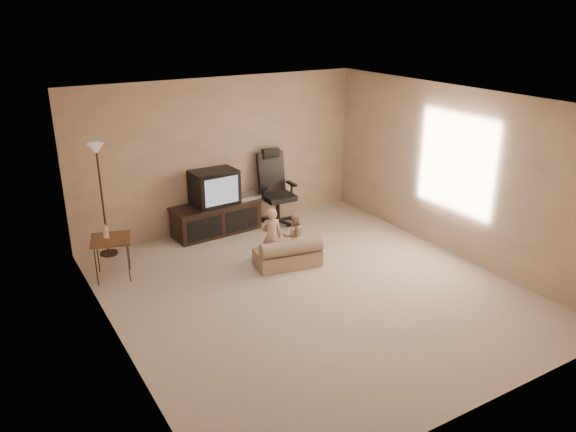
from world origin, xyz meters
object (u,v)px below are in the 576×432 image
side_table (110,240)px  toddler_left (271,236)px  child_sofa (289,255)px  toddler_right (294,236)px  office_chair (276,197)px  floor_lamp (99,175)px  tv_stand (216,207)px

side_table → toddler_left: bearing=-19.3°
child_sofa → toddler_right: bearing=52.3°
office_chair → toddler_left: size_ratio=1.48×
floor_lamp → child_sofa: floor_lamp is taller
tv_stand → office_chair: 1.09m
office_chair → toddler_left: (-0.88, -1.42, -0.03)m
office_chair → child_sofa: bearing=-112.0°
side_table → toddler_right: side_table is taller
floor_lamp → toddler_left: (1.98, -1.54, -0.83)m
toddler_right → tv_stand: bearing=-50.8°
tv_stand → office_chair: size_ratio=1.20×
child_sofa → toddler_left: toddler_left is taller
floor_lamp → office_chair: bearing=-2.4°
office_chair → side_table: 3.07m
toddler_left → toddler_right: size_ratio=1.17×
toddler_left → side_table: bearing=-2.8°
office_chair → floor_lamp: 2.97m
office_chair → side_table: size_ratio=1.62×
child_sofa → side_table: bearing=167.1°
child_sofa → toddler_left: bearing=135.0°
office_chair → floor_lamp: (-2.86, 0.12, 0.80)m
side_table → child_sofa: 2.48m
tv_stand → toddler_right: (0.57, -1.52, -0.08)m
floor_lamp → toddler_left: size_ratio=2.01×
tv_stand → side_table: (-1.90, -0.75, 0.12)m
toddler_left → toddler_right: toddler_left is taller
floor_lamp → tv_stand: bearing=-1.9°
office_chair → floor_lamp: bearing=179.4°
side_table → floor_lamp: size_ratio=0.46×
tv_stand → toddler_left: tv_stand is taller
toddler_left → toddler_right: 0.37m
office_chair → toddler_right: office_chair is taller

